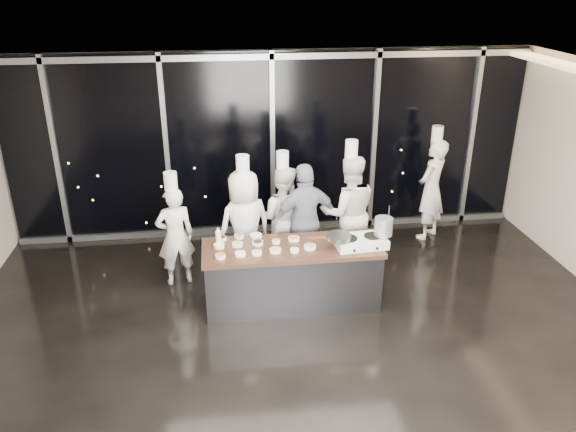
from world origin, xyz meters
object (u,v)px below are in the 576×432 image
(guest, at_px, (306,221))
(chef_right, at_px, (348,212))
(stock_pot, at_px, (383,226))
(demo_counter, at_px, (292,275))
(stove, at_px, (360,241))
(chef_left, at_px, (245,226))
(chef_side, at_px, (431,188))
(chef_center, at_px, (283,216))
(frying_pan, at_px, (338,237))
(chef_far_left, at_px, (175,235))

(guest, relative_size, chef_right, 0.87)
(stock_pot, distance_m, chef_right, 1.12)
(demo_counter, relative_size, guest, 1.36)
(chef_right, bearing_deg, stove, 86.24)
(chef_left, distance_m, chef_side, 3.47)
(demo_counter, distance_m, chef_left, 1.10)
(chef_left, distance_m, chef_center, 0.71)
(guest, height_order, chef_right, chef_right)
(frying_pan, relative_size, chef_center, 0.32)
(frying_pan, xyz_separation_m, stock_pot, (0.64, 0.04, 0.10))
(stove, bearing_deg, chef_side, 43.64)
(stock_pot, xyz_separation_m, chef_side, (1.44, 1.95, -0.25))
(guest, bearing_deg, stock_pot, 123.53)
(demo_counter, relative_size, chef_far_left, 1.39)
(demo_counter, bearing_deg, chef_center, 89.42)
(stove, distance_m, chef_far_left, 2.73)
(chef_center, bearing_deg, chef_right, -170.56)
(chef_center, distance_m, chef_side, 2.78)
(chef_side, bearing_deg, stock_pot, 12.05)
(stove, xyz_separation_m, guest, (-0.62, 0.91, -0.06))
(stove, height_order, chef_far_left, chef_far_left)
(stove, height_order, frying_pan, frying_pan)
(chef_right, bearing_deg, chef_center, -8.29)
(demo_counter, height_order, chef_left, chef_left)
(demo_counter, bearing_deg, chef_side, 34.79)
(frying_pan, bearing_deg, guest, 102.74)
(chef_far_left, xyz_separation_m, chef_right, (2.65, 0.18, 0.14))
(frying_pan, height_order, stock_pot, stock_pot)
(frying_pan, bearing_deg, demo_counter, 163.98)
(frying_pan, bearing_deg, chef_side, 39.22)
(demo_counter, distance_m, frying_pan, 0.88)
(frying_pan, relative_size, chef_far_left, 0.34)
(stock_pot, bearing_deg, chef_left, 154.43)
(stock_pot, bearing_deg, chef_right, 102.11)
(guest, xyz_separation_m, chef_right, (0.70, 0.18, 0.03))
(chef_center, height_order, chef_side, chef_side)
(demo_counter, xyz_separation_m, chef_far_left, (-1.63, 0.81, 0.34))
(demo_counter, height_order, chef_center, chef_center)
(demo_counter, relative_size, frying_pan, 4.04)
(chef_right, relative_size, chef_side, 1.03)
(stock_pot, relative_size, guest, 0.14)
(frying_pan, relative_size, stock_pot, 2.46)
(stock_pot, relative_size, chef_far_left, 0.14)
(demo_counter, xyz_separation_m, stove, (0.94, -0.10, 0.51))
(chef_far_left, distance_m, chef_side, 4.46)
(stock_pot, height_order, guest, guest)
(chef_side, bearing_deg, chef_left, -23.58)
(chef_right, bearing_deg, stock_pot, 102.91)
(chef_center, distance_m, chef_right, 1.03)
(demo_counter, distance_m, guest, 0.98)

